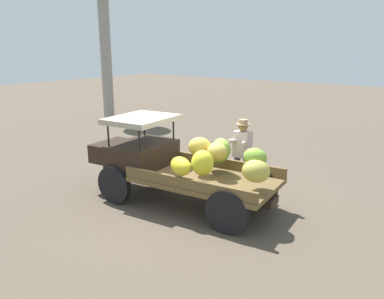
% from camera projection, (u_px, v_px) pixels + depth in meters
% --- Properties ---
extents(ground_plane, '(60.00, 60.00, 0.00)m').
position_uv_depth(ground_plane, '(188.00, 199.00, 8.83)').
color(ground_plane, brown).
extents(truck, '(4.57, 2.12, 1.87)m').
position_uv_depth(truck, '(173.00, 162.00, 8.53)').
color(truck, black).
rests_on(truck, ground).
extents(farmer, '(0.53, 0.47, 1.79)m').
position_uv_depth(farmer, '(242.00, 152.00, 8.98)').
color(farmer, '#565578').
rests_on(farmer, ground).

